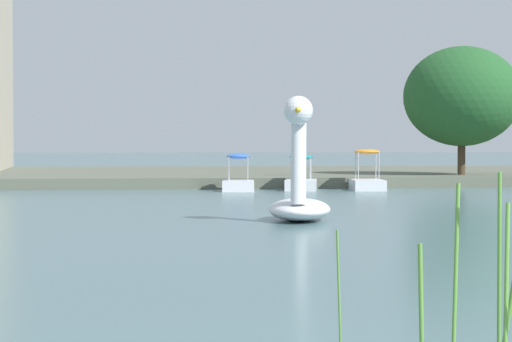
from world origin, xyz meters
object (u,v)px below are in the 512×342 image
pedal_boat_teal (301,179)px  tree_sapling_by_fence (462,96)px  pedal_boat_orange (367,179)px  person_on_path (298,155)px  pedal_boat_blue (238,181)px  swan_boat (299,191)px

pedal_boat_teal → tree_sapling_by_fence: (7.91, 4.45, 3.49)m
pedal_boat_orange → tree_sapling_by_fence: 7.82m
pedal_boat_teal → pedal_boat_orange: 2.58m
pedal_boat_teal → pedal_boat_orange: bearing=-1.8°
tree_sapling_by_fence → person_on_path: bearing=-179.9°
pedal_boat_orange → person_on_path: size_ratio=1.43×
pedal_boat_blue → tree_sapling_by_fence: 11.89m
swan_boat → pedal_boat_teal: (2.31, 14.22, -0.26)m
person_on_path → tree_sapling_by_fence: bearing=0.1°
pedal_boat_blue → pedal_boat_orange: 5.02m
pedal_boat_orange → tree_sapling_by_fence: tree_sapling_by_fence is taller
pedal_boat_blue → person_on_path: size_ratio=1.40×
swan_boat → pedal_boat_blue: (-0.13, 14.03, -0.31)m
person_on_path → pedal_boat_blue: bearing=-123.1°
pedal_boat_teal → tree_sapling_by_fence: tree_sapling_by_fence is taller
pedal_boat_blue → tree_sapling_by_fence: size_ratio=0.40×
swan_boat → person_on_path: 18.89m
pedal_boat_orange → person_on_path: person_on_path is taller
pedal_boat_teal → person_on_path: size_ratio=1.29×
pedal_boat_blue → pedal_boat_teal: (2.44, 0.20, 0.05)m
swan_boat → pedal_boat_teal: size_ratio=1.32×
swan_boat → tree_sapling_by_fence: (10.23, 18.67, 3.23)m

